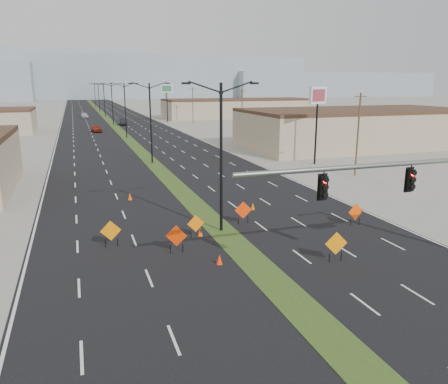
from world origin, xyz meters
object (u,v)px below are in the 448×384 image
object	(u,v)px
streetlight_1	(151,121)
construction_sign_0	(111,232)
signal_mast	(438,186)
streetlight_2	(125,109)
car_mid	(123,122)
cone_3	(130,197)
cone_2	(253,206)
pole_sign_east_far	(167,91)
construction_sign_2	(196,224)
construction_sign_5	(356,212)
streetlight_3	(112,103)
construction_sign_3	(243,211)
construction_sign_1	(176,237)
cone_0	(219,259)
car_left	(96,129)
car_far	(84,115)
construction_sign_4	(336,244)
streetlight_5	(99,96)
pole_sign_east_near	(318,101)
streetlight_6	(95,94)
cone_1	(200,232)
streetlight_0	(221,154)
streetlight_4	(104,99)

from	to	relation	value
streetlight_1	construction_sign_0	bearing A→B (deg)	-104.58
signal_mast	streetlight_2	size ratio (longest dim) A/B	1.63
signal_mast	car_mid	world-z (taller)	signal_mast
signal_mast	cone_3	size ratio (longest dim) A/B	26.00
cone_2	pole_sign_east_far	xyz separation A→B (m)	(10.26, 83.76, 7.67)
construction_sign_2	construction_sign_5	size ratio (longest dim) A/B	0.93
construction_sign_2	signal_mast	bearing A→B (deg)	-42.04
streetlight_3	cone_2	distance (m)	80.13
construction_sign_3	construction_sign_1	bearing A→B (deg)	-138.67
construction_sign_5	cone_0	size ratio (longest dim) A/B	2.78
car_left	pole_sign_east_far	world-z (taller)	pole_sign_east_far
car_far	pole_sign_east_far	xyz separation A→B (m)	(20.45, -22.42, 7.26)
construction_sign_2	construction_sign_4	distance (m)	9.23
streetlight_5	construction_sign_5	size ratio (longest dim) A/B	6.09
pole_sign_east_near	construction_sign_1	bearing A→B (deg)	-157.80
signal_mast	streetlight_1	xyz separation A→B (m)	(-8.56, 38.00, 0.63)
streetlight_3	construction_sign_4	world-z (taller)	streetlight_3
streetlight_6	construction_sign_2	size ratio (longest dim) A/B	6.56
construction_sign_4	cone_1	xyz separation A→B (m)	(-6.15, 6.65, -0.78)
streetlight_6	construction_sign_1	distance (m)	171.06
streetlight_2	construction_sign_3	world-z (taller)	streetlight_2
construction_sign_3	cone_3	bearing A→B (deg)	133.83
construction_sign_2	pole_sign_east_far	bearing A→B (deg)	79.00
streetlight_0	cone_3	distance (m)	12.62
car_mid	car_far	xyz separation A→B (m)	(-8.31, 27.34, -0.14)
streetlight_4	construction_sign_0	size ratio (longest dim) A/B	5.86
construction_sign_5	streetlight_3	bearing A→B (deg)	92.68
pole_sign_east_near	car_far	bearing A→B (deg)	82.55
pole_sign_east_near	pole_sign_east_far	distance (m)	67.29
signal_mast	streetlight_6	distance (m)	178.21
construction_sign_2	cone_3	xyz separation A→B (m)	(-2.97, 11.08, -0.58)
streetlight_6	pole_sign_east_far	world-z (taller)	streetlight_6
signal_mast	streetlight_2	bearing A→B (deg)	97.39
streetlight_0	streetlight_6	xyz separation A→B (m)	(0.00, 168.00, 0.00)
car_left	streetlight_1	bearing A→B (deg)	-91.01
streetlight_1	construction_sign_4	world-z (taller)	streetlight_1
streetlight_6	cone_0	xyz separation A→B (m)	(-1.92, -173.45, -5.12)
streetlight_5	streetlight_0	bearing A→B (deg)	-90.00
cone_0	car_far	bearing A→B (deg)	92.07
car_mid	cone_0	size ratio (longest dim) A/B	8.45
streetlight_1	construction_sign_0	size ratio (longest dim) A/B	5.86
cone_1	construction_sign_5	bearing A→B (deg)	-6.89
car_mid	construction_sign_3	world-z (taller)	construction_sign_3
car_far	car_mid	bearing A→B (deg)	-76.88
car_mid	construction_sign_2	xyz separation A→B (m)	(-4.20, -83.64, 0.07)
streetlight_4	pole_sign_east_near	bearing A→B (deg)	-77.96
construction_sign_0	streetlight_6	bearing A→B (deg)	85.83
streetlight_1	construction_sign_1	size ratio (longest dim) A/B	5.81
car_left	construction_sign_4	bearing A→B (deg)	-90.85
car_far	cone_0	distance (m)	115.85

